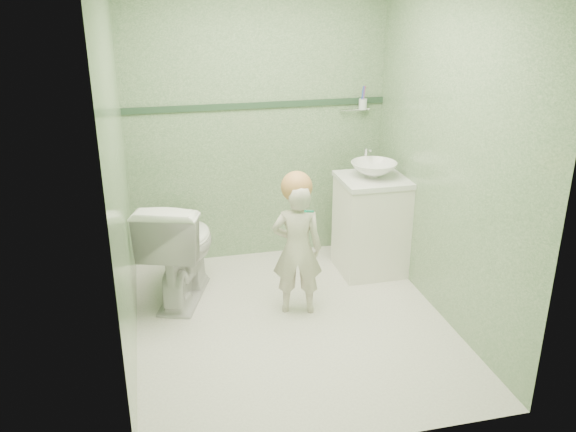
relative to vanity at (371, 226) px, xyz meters
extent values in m
plane|color=beige|center=(-0.84, -0.70, -0.40)|extent=(2.50, 2.50, 0.00)
cube|color=gray|center=(-0.84, 0.55, 0.80)|extent=(2.20, 0.04, 2.40)
cube|color=gray|center=(-0.84, -1.95, 0.80)|extent=(2.20, 0.04, 2.40)
cube|color=gray|center=(-1.94, -0.70, 0.80)|extent=(0.04, 2.50, 2.40)
cube|color=gray|center=(0.26, -0.70, 0.80)|extent=(0.04, 2.50, 2.40)
cube|color=#29442F|center=(-0.84, 0.54, 0.95)|extent=(2.20, 0.02, 0.05)
cube|color=white|center=(0.00, 0.00, 0.00)|extent=(0.52, 0.50, 0.80)
cube|color=white|center=(0.00, 0.00, 0.41)|extent=(0.54, 0.52, 0.04)
imported|color=white|center=(0.00, 0.00, 0.49)|extent=(0.37, 0.37, 0.13)
cylinder|color=silver|center=(0.00, 0.20, 0.55)|extent=(0.03, 0.03, 0.18)
cylinder|color=silver|center=(0.00, 0.15, 0.63)|extent=(0.02, 0.12, 0.02)
cylinder|color=silver|center=(0.00, 0.50, 0.88)|extent=(0.26, 0.02, 0.02)
cylinder|color=silver|center=(0.06, 0.48, 0.93)|extent=(0.07, 0.07, 0.09)
cylinder|color=purple|center=(0.06, 0.47, 1.00)|extent=(0.01, 0.01, 0.17)
cylinder|color=blue|center=(0.05, 0.47, 1.00)|extent=(0.01, 0.01, 0.17)
cylinder|color=#D93C49|center=(0.07, 0.48, 1.00)|extent=(0.01, 0.01, 0.17)
imported|color=white|center=(-1.58, -0.11, 0.02)|extent=(0.71, 0.93, 0.84)
imported|color=beige|center=(-0.76, -0.52, 0.10)|extent=(0.41, 0.32, 1.01)
sphere|color=#BE8049|center=(-0.76, -0.49, 0.57)|extent=(0.22, 0.22, 0.22)
cylinder|color=#0A8763|center=(-0.72, -0.66, 0.45)|extent=(0.10, 0.12, 0.06)
cube|color=white|center=(-0.76, -0.60, 0.49)|extent=(0.03, 0.03, 0.02)
camera|label=1|loc=(-1.75, -4.37, 1.93)|focal=37.70mm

